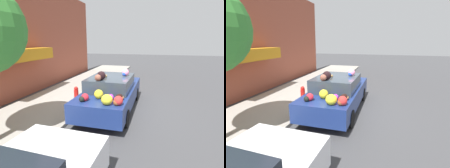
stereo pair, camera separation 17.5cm
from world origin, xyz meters
TOP-DOWN VIEW (x-y plane):
  - ground_plane at (0.00, 0.00)m, footprint 60.00×60.00m
  - sidewalk_curb at (0.00, 2.70)m, footprint 24.00×3.20m
  - building_facade at (0.01, 4.92)m, footprint 18.00×1.20m
  - fire_hydrant at (0.18, 1.70)m, footprint 0.20×0.20m
  - art_car at (-0.06, -0.02)m, footprint 4.56×1.86m

SIDE VIEW (x-z plane):
  - ground_plane at x=0.00m, z-range 0.00..0.00m
  - sidewalk_curb at x=0.00m, z-range 0.00..0.12m
  - fire_hydrant at x=0.18m, z-range 0.12..0.82m
  - art_car at x=-0.06m, z-range -0.12..1.64m
  - building_facade at x=0.01m, z-range -0.04..5.98m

